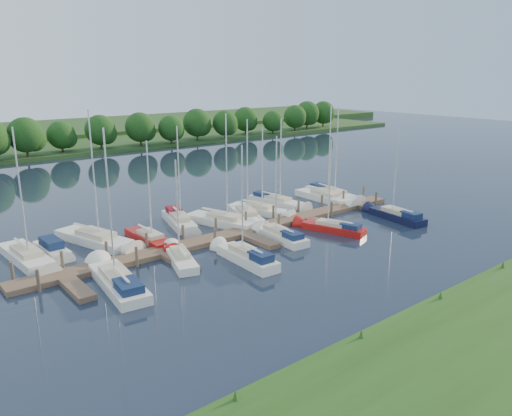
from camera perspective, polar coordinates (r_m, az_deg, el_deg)
ground at (r=40.05m, az=5.05°, el=-5.86°), size 260.00×260.00×0.00m
near_bank at (r=31.55m, az=26.13°, el=-13.09°), size 90.00×10.00×0.50m
dock at (r=45.20m, az=-1.36°, el=-3.03°), size 40.00×6.00×0.40m
mooring_pilings at (r=45.93m, az=-2.21°, el=-2.21°), size 38.24×2.84×2.00m
far_shore at (r=106.01m, az=-24.37°, el=6.31°), size 180.00×30.00×0.60m
treeline at (r=92.87m, az=-22.69°, el=7.63°), size 144.88×10.00×7.91m
sailboat_n_0 at (r=43.10m, az=-24.60°, el=-5.31°), size 2.54×8.67×10.98m
motorboat at (r=44.21m, az=-22.19°, el=-4.46°), size 1.76×5.38×1.55m
sailboat_n_2 at (r=45.32m, az=-17.66°, el=-3.62°), size 4.47×9.44×11.95m
sailboat_n_3 at (r=44.50m, az=-11.92°, el=-3.58°), size 1.77×7.25×9.28m
sailboat_n_4 at (r=48.96m, az=-8.72°, el=-1.60°), size 3.53×7.86×10.06m
sailboat_n_5 at (r=48.39m, az=-3.54°, el=-1.71°), size 4.30×8.75×11.21m
sailboat_n_6 at (r=50.28m, az=-1.05°, el=-1.03°), size 4.28×8.11×10.46m
sailboat_n_7 at (r=52.43m, az=0.50°, el=-0.34°), size 3.65×7.41×9.48m
sailboat_n_8 at (r=56.00m, az=2.47°, el=0.70°), size 2.82×7.95×9.95m
sailboat_n_9 at (r=58.11m, az=8.01°, el=1.08°), size 2.20×8.81×11.22m
sailboat_n_10 at (r=60.22m, az=8.77°, el=1.58°), size 2.99×8.84×10.99m
sailboat_s_0 at (r=36.28m, az=-15.57°, el=-8.16°), size 2.93×9.02×11.34m
sailboat_s_1 at (r=39.65m, az=-8.65°, el=-5.78°), size 3.13×6.51×8.45m
sailboat_s_2 at (r=39.22m, az=-1.16°, el=-5.73°), size 1.97×7.35×9.63m
sailboat_s_3 at (r=44.60m, az=2.55°, el=-3.14°), size 2.23×7.43×9.48m
sailboat_s_4 at (r=47.17m, az=8.62°, el=-2.27°), size 3.42×6.98×8.90m
sailboat_s_5 at (r=52.25m, az=15.66°, el=-0.92°), size 2.51×7.41×9.51m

